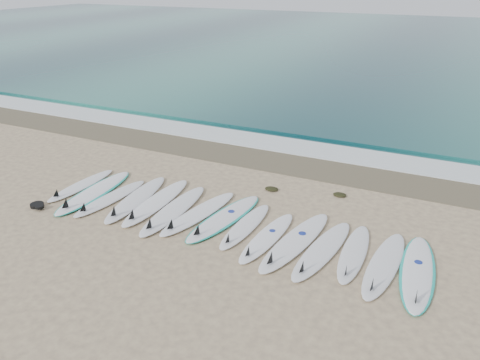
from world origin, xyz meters
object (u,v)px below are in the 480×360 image
at_px(surfboard_7, 224,218).
at_px(leash_coil, 38,205).
at_px(surfboard_0, 80,186).
at_px(surfboard_14, 417,272).

height_order(surfboard_7, leash_coil, surfboard_7).
relative_size(surfboard_0, surfboard_14, 0.85).
bearing_deg(surfboard_0, leash_coil, -93.54).
xyz_separation_m(surfboard_0, leash_coil, (-0.11, -1.32, -0.00)).
bearing_deg(surfboard_14, leash_coil, -177.16).
relative_size(surfboard_7, surfboard_14, 1.02).
bearing_deg(surfboard_0, surfboard_7, 2.09).
relative_size(surfboard_0, leash_coil, 5.08).
height_order(surfboard_7, surfboard_14, surfboard_7).
bearing_deg(surfboard_7, surfboard_14, 4.40).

